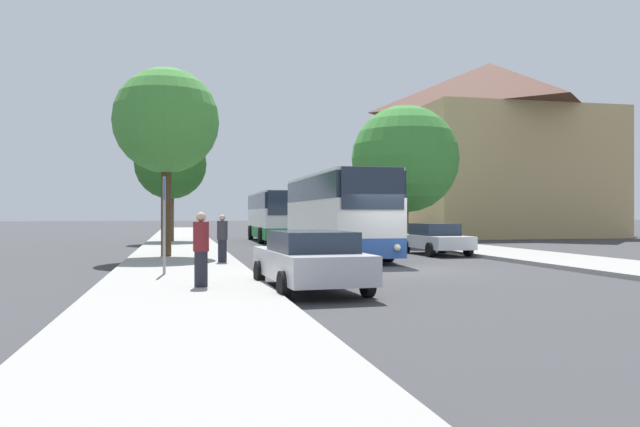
{
  "coord_description": "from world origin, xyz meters",
  "views": [
    {
      "loc": [
        -7.08,
        -18.98,
        1.81
      ],
      "look_at": [
        0.61,
        14.95,
        1.84
      ],
      "focal_mm": 35.0,
      "sensor_mm": 36.0,
      "label": 1
    }
  ],
  "objects_px": {
    "pedestrian_waiting_far": "(222,238)",
    "tree_left_near": "(166,121)",
    "parked_car_right_near": "(435,238)",
    "pedestrian_waiting_near": "(201,249)",
    "tree_right_near": "(405,159)",
    "parked_car_left_curb": "(310,259)",
    "tree_left_far": "(171,164)",
    "bus_stop_sign": "(164,214)",
    "bus_front": "(336,213)",
    "bus_middle": "(275,215)"
  },
  "relations": [
    {
      "from": "parked_car_right_near",
      "to": "pedestrian_waiting_far",
      "type": "xyz_separation_m",
      "value": [
        -9.67,
        -4.21,
        0.24
      ]
    },
    {
      "from": "tree_left_far",
      "to": "tree_right_near",
      "type": "xyz_separation_m",
      "value": [
        13.47,
        -4.81,
        0.14
      ]
    },
    {
      "from": "parked_car_left_curb",
      "to": "tree_right_near",
      "type": "bearing_deg",
      "value": 60.67
    },
    {
      "from": "parked_car_right_near",
      "to": "tree_left_near",
      "type": "relative_size",
      "value": 0.58
    },
    {
      "from": "pedestrian_waiting_far",
      "to": "tree_right_near",
      "type": "height_order",
      "value": "tree_right_near"
    },
    {
      "from": "pedestrian_waiting_near",
      "to": "tree_right_near",
      "type": "xyz_separation_m",
      "value": [
        12.48,
        20.11,
        4.03
      ]
    },
    {
      "from": "pedestrian_waiting_far",
      "to": "tree_left_near",
      "type": "relative_size",
      "value": 0.22
    },
    {
      "from": "tree_left_near",
      "to": "pedestrian_waiting_far",
      "type": "bearing_deg",
      "value": -61.85
    },
    {
      "from": "bus_middle",
      "to": "pedestrian_waiting_near",
      "type": "height_order",
      "value": "bus_middle"
    },
    {
      "from": "bus_front",
      "to": "tree_right_near",
      "type": "bearing_deg",
      "value": 54.94
    },
    {
      "from": "pedestrian_waiting_far",
      "to": "tree_right_near",
      "type": "distance_m",
      "value": 17.77
    },
    {
      "from": "bus_middle",
      "to": "bus_stop_sign",
      "type": "distance_m",
      "value": 24.04
    },
    {
      "from": "tree_left_far",
      "to": "tree_right_near",
      "type": "height_order",
      "value": "tree_right_near"
    },
    {
      "from": "bus_front",
      "to": "pedestrian_waiting_near",
      "type": "distance_m",
      "value": 12.63
    },
    {
      "from": "bus_front",
      "to": "parked_car_left_curb",
      "type": "relative_size",
      "value": 2.26
    },
    {
      "from": "parked_car_right_near",
      "to": "tree_right_near",
      "type": "height_order",
      "value": "tree_right_near"
    },
    {
      "from": "bus_stop_sign",
      "to": "pedestrian_waiting_far",
      "type": "height_order",
      "value": "bus_stop_sign"
    },
    {
      "from": "bus_stop_sign",
      "to": "tree_left_far",
      "type": "xyz_separation_m",
      "value": [
        -0.1,
        21.64,
        3.08
      ]
    },
    {
      "from": "bus_front",
      "to": "parked_car_left_curb",
      "type": "bearing_deg",
      "value": -106.78
    },
    {
      "from": "tree_right_near",
      "to": "parked_car_left_curb",
      "type": "bearing_deg",
      "value": -116.23
    },
    {
      "from": "bus_stop_sign",
      "to": "tree_left_near",
      "type": "relative_size",
      "value": 0.36
    },
    {
      "from": "bus_middle",
      "to": "tree_right_near",
      "type": "distance_m",
      "value": 9.81
    },
    {
      "from": "bus_stop_sign",
      "to": "pedestrian_waiting_near",
      "type": "xyz_separation_m",
      "value": [
        0.89,
        -3.28,
        -0.81
      ]
    },
    {
      "from": "parked_car_left_curb",
      "to": "pedestrian_waiting_far",
      "type": "relative_size",
      "value": 2.88
    },
    {
      "from": "pedestrian_waiting_far",
      "to": "parked_car_right_near",
      "type": "bearing_deg",
      "value": -84.82
    },
    {
      "from": "bus_front",
      "to": "tree_left_far",
      "type": "relative_size",
      "value": 1.53
    },
    {
      "from": "tree_left_far",
      "to": "parked_car_right_near",
      "type": "bearing_deg",
      "value": -49.28
    },
    {
      "from": "bus_middle",
      "to": "tree_right_near",
      "type": "xyz_separation_m",
      "value": [
        6.76,
        -6.28,
        3.32
      ]
    },
    {
      "from": "bus_middle",
      "to": "pedestrian_waiting_near",
      "type": "bearing_deg",
      "value": -101.6
    },
    {
      "from": "parked_car_right_near",
      "to": "pedestrian_waiting_near",
      "type": "bearing_deg",
      "value": 45.27
    },
    {
      "from": "pedestrian_waiting_far",
      "to": "tree_left_far",
      "type": "distance_m",
      "value": 18.26
    },
    {
      "from": "bus_front",
      "to": "bus_middle",
      "type": "distance_m",
      "value": 15.32
    },
    {
      "from": "pedestrian_waiting_far",
      "to": "tree_right_near",
      "type": "bearing_deg",
      "value": -60.05
    },
    {
      "from": "parked_car_left_curb",
      "to": "tree_left_far",
      "type": "distance_m",
      "value": 25.63
    },
    {
      "from": "bus_middle",
      "to": "tree_left_far",
      "type": "bearing_deg",
      "value": -167.01
    },
    {
      "from": "bus_front",
      "to": "tree_right_near",
      "type": "relative_size",
      "value": 1.33
    },
    {
      "from": "parked_car_left_curb",
      "to": "pedestrian_waiting_far",
      "type": "height_order",
      "value": "pedestrian_waiting_far"
    },
    {
      "from": "pedestrian_waiting_near",
      "to": "tree_left_near",
      "type": "height_order",
      "value": "tree_left_near"
    },
    {
      "from": "bus_front",
      "to": "parked_car_right_near",
      "type": "height_order",
      "value": "bus_front"
    },
    {
      "from": "bus_stop_sign",
      "to": "tree_left_near",
      "type": "xyz_separation_m",
      "value": [
        -0.09,
        7.56,
        3.66
      ]
    },
    {
      "from": "bus_front",
      "to": "pedestrian_waiting_far",
      "type": "relative_size",
      "value": 6.5
    },
    {
      "from": "parked_car_right_near",
      "to": "pedestrian_waiting_far",
      "type": "bearing_deg",
      "value": 21.79
    },
    {
      "from": "parked_car_left_curb",
      "to": "parked_car_right_near",
      "type": "bearing_deg",
      "value": 51.72
    },
    {
      "from": "pedestrian_waiting_far",
      "to": "tree_left_near",
      "type": "distance_m",
      "value": 6.11
    },
    {
      "from": "tree_left_far",
      "to": "pedestrian_waiting_far",
      "type": "bearing_deg",
      "value": -83.69
    },
    {
      "from": "parked_car_right_near",
      "to": "pedestrian_waiting_far",
      "type": "height_order",
      "value": "pedestrian_waiting_far"
    },
    {
      "from": "bus_stop_sign",
      "to": "tree_left_far",
      "type": "relative_size",
      "value": 0.39
    },
    {
      "from": "parked_car_right_near",
      "to": "bus_middle",
      "type": "bearing_deg",
      "value": -73.53
    },
    {
      "from": "pedestrian_waiting_near",
      "to": "tree_right_near",
      "type": "height_order",
      "value": "tree_right_near"
    },
    {
      "from": "bus_front",
      "to": "tree_right_near",
      "type": "xyz_separation_m",
      "value": [
        6.47,
        9.03,
        3.21
      ]
    }
  ]
}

